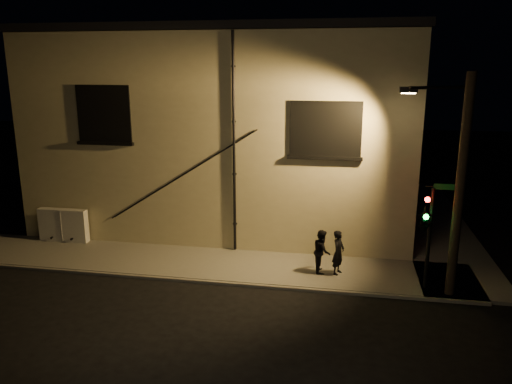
% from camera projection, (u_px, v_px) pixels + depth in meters
% --- Properties ---
extents(ground, '(90.00, 90.00, 0.00)m').
position_uv_depth(ground, '(268.00, 287.00, 16.72)').
color(ground, black).
extents(sidewalk, '(21.00, 16.00, 0.12)m').
position_uv_depth(sidewalk, '(314.00, 243.00, 20.69)').
color(sidewalk, '#64625A').
rests_on(sidewalk, ground).
extents(building, '(16.20, 12.23, 8.80)m').
position_uv_depth(building, '(237.00, 124.00, 24.74)').
color(building, '#C3B88C').
rests_on(building, ground).
extents(utility_cabinet, '(2.08, 0.35, 1.37)m').
position_uv_depth(utility_cabinet, '(63.00, 225.00, 20.66)').
color(utility_cabinet, silver).
rests_on(utility_cabinet, sidewalk).
extents(pedestrian_a, '(0.57, 0.68, 1.58)m').
position_uv_depth(pedestrian_a, '(338.00, 252.00, 17.37)').
color(pedestrian_a, black).
rests_on(pedestrian_a, sidewalk).
extents(pedestrian_b, '(0.68, 0.82, 1.54)m').
position_uv_depth(pedestrian_b, '(322.00, 251.00, 17.53)').
color(pedestrian_b, black).
rests_on(pedestrian_b, sidewalk).
extents(traffic_signal, '(1.37, 2.08, 3.52)m').
position_uv_depth(traffic_signal, '(425.00, 219.00, 15.80)').
color(traffic_signal, black).
rests_on(traffic_signal, sidewalk).
extents(streetlamp_pole, '(2.02, 1.39, 7.07)m').
position_uv_depth(streetlamp_pole, '(457.00, 183.00, 15.20)').
color(streetlamp_pole, black).
rests_on(streetlamp_pole, ground).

